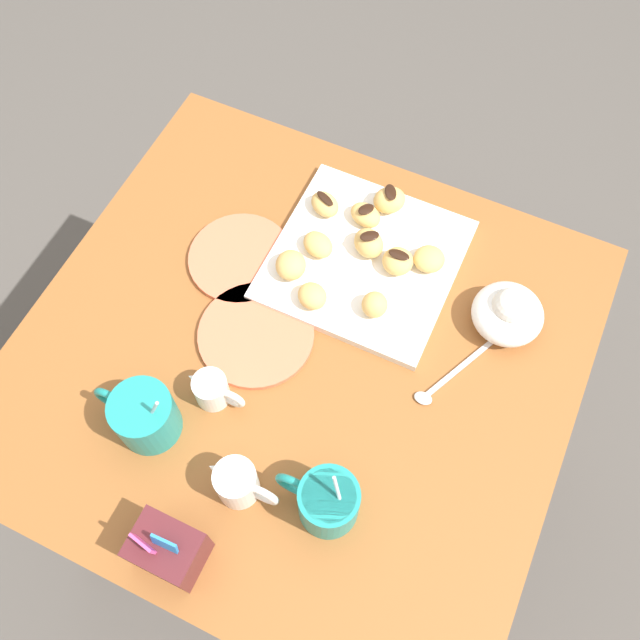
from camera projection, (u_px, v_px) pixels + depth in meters
ground_plane at (306, 474)px, 1.75m from camera, size 8.00×8.00×0.00m
dining_table at (300, 388)px, 1.22m from camera, size 0.85×0.82×0.74m
pastry_plate_square at (365, 260)px, 1.15m from camera, size 0.30×0.30×0.02m
coffee_mug_teal_left at (327, 501)px, 0.93m from camera, size 0.12×0.08×0.13m
coffee_mug_teal_right at (144, 415)px, 0.99m from camera, size 0.13×0.09×0.13m
cream_pitcher_white at (238, 483)px, 0.95m from camera, size 0.10×0.06×0.07m
sugar_caddy at (168, 549)px, 0.91m from camera, size 0.09×0.07×0.11m
ice_cream_bowl at (508, 312)px, 1.08m from camera, size 0.11×0.11×0.08m
chocolate_sauce_pitcher at (212, 389)px, 1.02m from camera, size 0.09×0.05×0.06m
saucer_coral_left at (255, 336)px, 1.09m from camera, size 0.18×0.18×0.01m
saucer_coral_right at (241, 258)px, 1.16m from camera, size 0.17×0.17×0.01m
loose_spoon_near_saucer at (446, 380)px, 1.06m from camera, size 0.08×0.15×0.01m
beignet_0 at (375, 305)px, 1.08m from camera, size 0.05×0.05×0.04m
beignet_1 at (325, 204)px, 1.18m from camera, size 0.07×0.06×0.03m
chocolate_drizzle_1 at (325, 198)px, 1.16m from camera, size 0.04×0.03×0.00m
beignet_2 at (291, 265)px, 1.12m from camera, size 0.07×0.07×0.04m
beignet_3 at (369, 243)px, 1.14m from camera, size 0.07×0.07×0.04m
chocolate_drizzle_3 at (370, 236)px, 1.12m from camera, size 0.04×0.04×0.00m
beignet_4 at (389, 200)px, 1.17m from camera, size 0.07×0.07×0.04m
chocolate_drizzle_4 at (391, 192)px, 1.15m from camera, size 0.03×0.04×0.00m
beignet_5 at (429, 259)px, 1.13m from camera, size 0.07×0.07×0.03m
beignet_6 at (398, 261)px, 1.12m from camera, size 0.07×0.07×0.04m
chocolate_drizzle_6 at (399, 255)px, 1.10m from camera, size 0.04×0.02×0.00m
beignet_7 at (312, 296)px, 1.09m from camera, size 0.06×0.06×0.03m
beignet_8 at (318, 245)px, 1.14m from camera, size 0.07×0.06×0.03m
beignet_9 at (365, 215)px, 1.17m from camera, size 0.07×0.06×0.03m
chocolate_drizzle_9 at (366, 209)px, 1.15m from camera, size 0.03×0.03×0.00m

